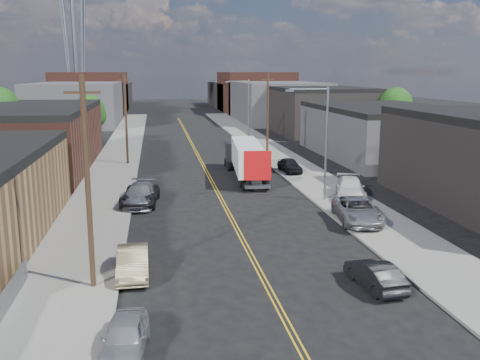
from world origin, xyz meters
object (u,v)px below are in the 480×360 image
object	(u,v)px
semi_truck	(244,157)
car_ahead_truck	(245,159)
car_left_c	(140,195)
car_left_b	(133,262)
car_left_a	(125,337)
car_right_lot_a	(358,210)
car_right_lot_c	(290,165)
car_right_lot_b	(350,188)
car_right_oncoming	(375,275)
car_left_d	(140,195)

from	to	relation	value
semi_truck	car_ahead_truck	size ratio (longest dim) A/B	2.55
semi_truck	car_left_c	size ratio (longest dim) A/B	2.46
car_left_b	car_left_a	bearing A→B (deg)	-91.16
semi_truck	car_left_a	world-z (taller)	semi_truck
car_left_a	car_left_b	xyz separation A→B (m)	(0.00, 7.66, 0.06)
semi_truck	car_right_lot_a	xyz separation A→B (m)	(4.84, -17.25, -1.08)
car_right_lot_c	car_ahead_truck	bearing A→B (deg)	121.76
car_right_lot_b	car_left_b	bearing A→B (deg)	-123.95
car_right_oncoming	car_right_lot_a	xyz separation A→B (m)	(3.20, 10.50, 0.30)
car_left_a	car_ahead_truck	world-z (taller)	car_ahead_truck
semi_truck	car_right_lot_c	distance (m)	5.13
car_right_oncoming	car_right_lot_b	bearing A→B (deg)	-112.89
car_left_b	car_left_c	distance (m)	14.69
car_left_b	car_right_lot_c	size ratio (longest dim) A/B	1.07
car_left_c	car_right_lot_a	distance (m)	16.42
car_right_lot_a	car_right_lot_c	xyz separation A→B (m)	(0.00, 18.48, -0.10)
semi_truck	car_left_c	distance (m)	13.85
car_left_b	car_right_lot_c	bearing A→B (deg)	59.21
car_left_d	car_right_lot_c	world-z (taller)	car_left_d
car_left_a	car_right_lot_a	bearing A→B (deg)	50.17
car_left_c	car_right_lot_c	xyz separation A→B (m)	(14.60, 10.97, 0.07)
semi_truck	car_left_d	bearing A→B (deg)	-130.05
semi_truck	car_right_lot_a	bearing A→B (deg)	-69.33
car_left_d	car_ahead_truck	bearing A→B (deg)	61.93
car_left_c	car_right_lot_b	bearing A→B (deg)	3.76
car_left_b	car_right_lot_c	distance (m)	29.52
car_right_lot_c	semi_truck	bearing A→B (deg)	-170.36
car_left_a	car_right_lot_c	distance (m)	36.38
car_right_oncoming	car_ahead_truck	xyz separation A→B (m)	(-0.50, 34.00, 0.10)
car_right_lot_b	car_ahead_truck	distance (m)	17.56
car_left_c	car_ahead_truck	world-z (taller)	car_left_c
car_left_a	car_left_d	bearing A→B (deg)	94.70
car_left_a	car_right_lot_b	world-z (taller)	car_right_lot_b
car_left_b	car_left_c	size ratio (longest dim) A/B	0.78
car_right_lot_a	car_right_lot_b	world-z (taller)	car_right_lot_a
car_left_b	car_left_d	xyz separation A→B (m)	(0.00, 14.69, 0.10)
car_right_lot_a	car_left_c	bearing A→B (deg)	160.73
car_left_a	car_right_lot_a	size ratio (longest dim) A/B	0.67
car_left_c	car_left_b	bearing A→B (deg)	-84.23
car_right_lot_b	car_right_lot_c	world-z (taller)	car_right_lot_b
car_left_b	car_right_lot_c	xyz separation A→B (m)	(14.60, 25.66, 0.13)
car_right_lot_b	car_left_c	bearing A→B (deg)	-166.19
car_left_b	car_right_lot_b	distance (m)	21.83
car_left_c	car_left_d	xyz separation A→B (m)	(0.00, 0.00, 0.05)
car_right_lot_b	car_ahead_truck	xyz separation A→B (m)	(-5.77, 16.59, -0.17)
car_left_a	car_right_lot_c	xyz separation A→B (m)	(14.60, 33.32, 0.19)
car_right_lot_b	car_right_lot_c	bearing A→B (deg)	115.98
car_left_b	car_left_c	world-z (taller)	car_left_c
car_left_a	car_right_oncoming	size ratio (longest dim) A/B	0.99
car_left_b	car_right_lot_b	xyz separation A→B (m)	(16.67, 14.10, 0.20)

